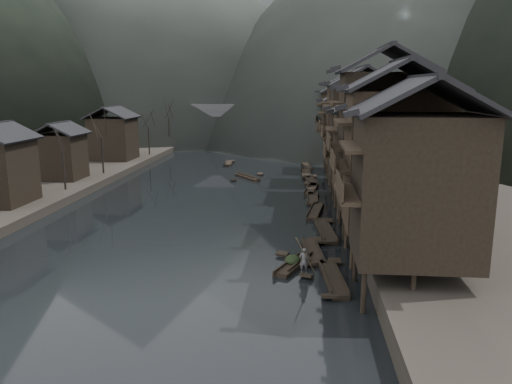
# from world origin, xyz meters

# --- Properties ---
(water) EXTENTS (300.00, 300.00, 0.00)m
(water) POSITION_xyz_m (0.00, 0.00, 0.00)
(water) COLOR black
(water) RESTS_ON ground
(right_bank) EXTENTS (40.00, 200.00, 1.80)m
(right_bank) POSITION_xyz_m (35.00, 40.00, 0.90)
(right_bank) COLOR #2D2823
(right_bank) RESTS_ON ground
(left_bank) EXTENTS (40.00, 200.00, 1.20)m
(left_bank) POSITION_xyz_m (-35.00, 40.00, 0.60)
(left_bank) COLOR #2D2823
(left_bank) RESTS_ON ground
(stilt_houses) EXTENTS (9.00, 67.60, 16.32)m
(stilt_houses) POSITION_xyz_m (17.28, 18.82, 9.01)
(stilt_houses) COLOR black
(stilt_houses) RESTS_ON ground
(left_houses) EXTENTS (8.10, 53.20, 8.73)m
(left_houses) POSITION_xyz_m (-20.50, 20.12, 5.66)
(left_houses) COLOR black
(left_houses) RESTS_ON left_bank
(bare_trees) EXTENTS (3.90, 74.63, 7.79)m
(bare_trees) POSITION_xyz_m (-17.00, 24.55, 6.65)
(bare_trees) COLOR black
(bare_trees) RESTS_ON left_bank
(moored_sampans) EXTENTS (3.39, 56.28, 0.47)m
(moored_sampans) POSITION_xyz_m (11.88, 18.72, 0.20)
(moored_sampans) COLOR black
(moored_sampans) RESTS_ON water
(midriver_boats) EXTENTS (10.02, 28.69, 0.45)m
(midriver_boats) POSITION_xyz_m (2.61, 42.72, 0.20)
(midriver_boats) COLOR black
(midriver_boats) RESTS_ON water
(stone_bridge) EXTENTS (40.00, 6.00, 9.00)m
(stone_bridge) POSITION_xyz_m (-0.00, 72.00, 5.11)
(stone_bridge) COLOR #4C4C4F
(stone_bridge) RESTS_ON ground
(hero_sampan) EXTENTS (2.86, 5.20, 0.44)m
(hero_sampan) POSITION_xyz_m (10.10, -3.27, 0.20)
(hero_sampan) COLOR black
(hero_sampan) RESTS_ON water
(cargo_heap) EXTENTS (1.16, 1.52, 0.70)m
(cargo_heap) POSITION_xyz_m (10.00, -3.05, 0.79)
(cargo_heap) COLOR black
(cargo_heap) RESTS_ON hero_sampan
(boatman) EXTENTS (0.70, 0.49, 1.81)m
(boatman) POSITION_xyz_m (10.81, -4.97, 1.34)
(boatman) COLOR #5A5A5D
(boatman) RESTS_ON hero_sampan
(bamboo_pole) EXTENTS (1.60, 2.04, 3.49)m
(bamboo_pole) POSITION_xyz_m (11.01, -4.97, 3.99)
(bamboo_pole) COLOR #8C7A51
(bamboo_pole) RESTS_ON boatman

